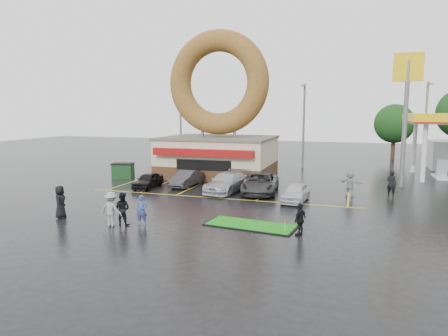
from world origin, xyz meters
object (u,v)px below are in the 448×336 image
(streetlight_mid, at_px, (304,124))
(car_grey, at_px, (260,183))
(car_black, at_px, (148,180))
(streetlight_right, at_px, (425,124))
(shell_sign, at_px, (407,95))
(streetlight_left, at_px, (180,123))
(car_dgrey, at_px, (187,178))
(person_blue, at_px, (142,210))
(car_silver, at_px, (227,182))
(dumpster, at_px, (123,171))
(car_white, at_px, (296,193))
(putting_green, at_px, (251,225))
(donut_shop, at_px, (218,129))
(person_cameraman, at_px, (300,220))

(streetlight_mid, height_order, car_grey, streetlight_mid)
(car_black, bearing_deg, streetlight_right, 34.04)
(shell_sign, xyz_separation_m, car_grey, (-10.32, -5.93, -6.63))
(car_black, bearing_deg, streetlight_left, 101.49)
(car_dgrey, bearing_deg, car_grey, -4.12)
(person_blue, bearing_deg, car_silver, 63.95)
(car_silver, bearing_deg, person_blue, -92.00)
(car_dgrey, bearing_deg, streetlight_left, 118.82)
(streetlight_right, xyz_separation_m, dumpster, (-26.79, -13.13, -4.13))
(car_dgrey, xyz_separation_m, car_white, (9.25, -2.88, -0.03))
(car_white, relative_size, putting_green, 0.72)
(car_grey, bearing_deg, person_blue, -118.46)
(car_black, xyz_separation_m, car_dgrey, (2.68, 1.55, 0.05))
(streetlight_mid, bearing_deg, donut_shop, -131.38)
(streetlight_right, bearing_deg, shell_sign, -106.83)
(car_silver, height_order, person_cameraman, person_cameraman)
(donut_shop, xyz_separation_m, dumpster, (-7.79, -4.19, -3.81))
(car_black, bearing_deg, car_white, -9.00)
(person_cameraman, bearing_deg, car_dgrey, -110.62)
(shell_sign, xyz_separation_m, car_white, (-7.39, -8.04, -6.76))
(streetlight_left, bearing_deg, car_black, -75.88)
(donut_shop, relative_size, person_blue, 8.22)
(shell_sign, height_order, streetlight_left, shell_sign)
(streetlight_right, distance_m, person_blue, 31.70)
(streetlight_right, bearing_deg, car_silver, -134.29)
(streetlight_left, height_order, streetlight_right, same)
(car_dgrey, height_order, car_silver, car_silver)
(shell_sign, bearing_deg, car_grey, -150.11)
(person_blue, height_order, putting_green, person_blue)
(car_silver, bearing_deg, streetlight_mid, 83.19)
(car_black, bearing_deg, donut_shop, 63.97)
(putting_green, bearing_deg, car_white, 77.24)
(streetlight_mid, relative_size, car_dgrey, 2.26)
(streetlight_right, bearing_deg, car_grey, -130.04)
(car_black, relative_size, person_cameraman, 2.19)
(dumpster, bearing_deg, car_grey, -25.48)
(streetlight_left, bearing_deg, streetlight_mid, 4.09)
(car_white, bearing_deg, donut_shop, 138.71)
(donut_shop, relative_size, shell_sign, 1.27)
(person_blue, bearing_deg, person_cameraman, -11.37)
(putting_green, bearing_deg, car_silver, 115.70)
(car_white, xyz_separation_m, dumpster, (-16.40, 4.82, 0.03))
(shell_sign, bearing_deg, streetlight_left, 161.01)
(shell_sign, height_order, car_grey, shell_sign)
(streetlight_mid, bearing_deg, streetlight_right, 4.76)
(car_silver, xyz_separation_m, car_white, (5.44, -1.72, -0.12))
(streetlight_left, bearing_deg, car_white, -45.63)
(car_silver, xyz_separation_m, car_grey, (2.51, 0.38, 0.00))
(person_cameraman, bearing_deg, streetlight_right, -175.94)
(shell_sign, xyz_separation_m, dumpster, (-23.79, -3.21, -6.73))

